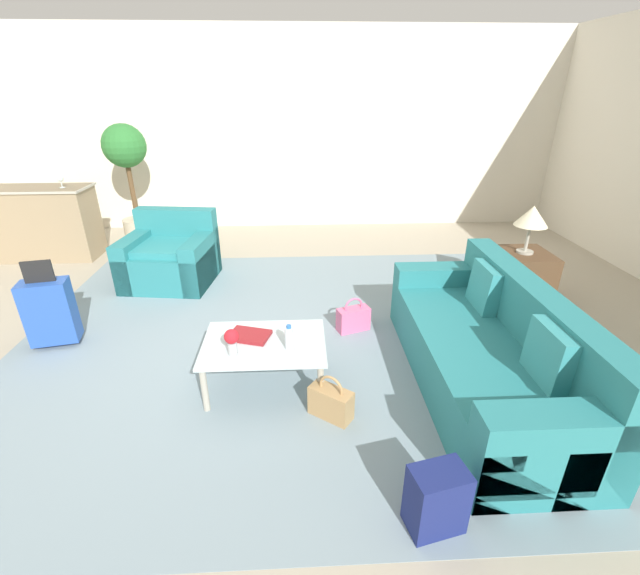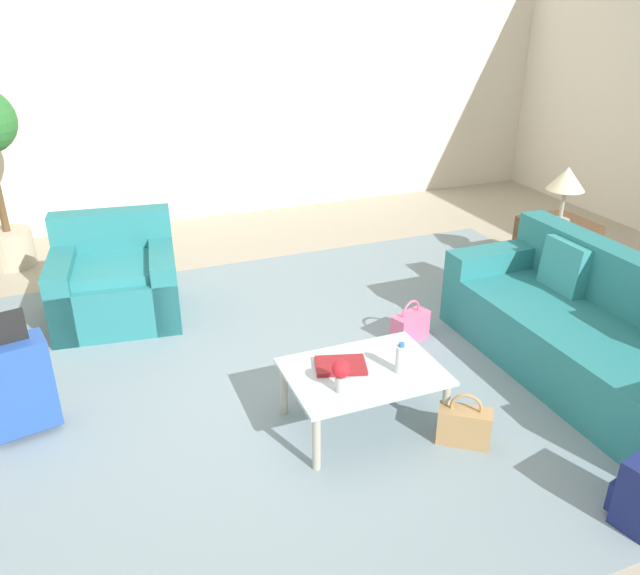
% 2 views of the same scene
% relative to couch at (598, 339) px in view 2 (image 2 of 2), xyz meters
% --- Properties ---
extents(ground_plane, '(12.00, 12.00, 0.00)m').
position_rel_couch_xyz_m(ground_plane, '(-2.19, 0.60, -0.30)').
color(ground_plane, '#A89E89').
extents(wall_back, '(10.24, 0.12, 3.10)m').
position_rel_couch_xyz_m(wall_back, '(-2.19, 4.66, 1.25)').
color(wall_back, silver).
rests_on(wall_back, ground).
extents(area_rug, '(5.20, 4.40, 0.01)m').
position_rel_couch_xyz_m(area_rug, '(-1.59, 0.80, -0.30)').
color(area_rug, gray).
rests_on(area_rug, ground).
extents(couch, '(0.93, 2.32, 0.86)m').
position_rel_couch_xyz_m(couch, '(0.00, 0.00, 0.00)').
color(couch, teal).
rests_on(couch, ground).
extents(armchair, '(1.10, 1.02, 0.85)m').
position_rel_couch_xyz_m(armchair, '(-3.09, 2.27, -0.01)').
color(armchair, teal).
rests_on(armchair, ground).
extents(coffee_table, '(0.96, 0.68, 0.40)m').
position_rel_couch_xyz_m(coffee_table, '(-1.79, 0.10, 0.05)').
color(coffee_table, silver).
rests_on(coffee_table, ground).
extents(water_bottle, '(0.06, 0.06, 0.20)m').
position_rel_couch_xyz_m(water_bottle, '(-1.59, -0.00, 0.20)').
color(water_bottle, silver).
rests_on(water_bottle, coffee_table).
extents(coffee_table_book, '(0.36, 0.30, 0.03)m').
position_rel_couch_xyz_m(coffee_table_book, '(-1.91, 0.18, 0.12)').
color(coffee_table_book, maroon).
rests_on(coffee_table_book, coffee_table).
extents(flower_vase, '(0.11, 0.11, 0.21)m').
position_rel_couch_xyz_m(flower_vase, '(-2.01, -0.05, 0.23)').
color(flower_vase, '#B2B7BC').
rests_on(flower_vase, coffee_table).
extents(side_table, '(0.59, 0.59, 0.54)m').
position_rel_couch_xyz_m(side_table, '(1.01, 1.60, -0.03)').
color(side_table, '#513823').
rests_on(side_table, ground).
extents(table_lamp, '(0.35, 0.35, 0.53)m').
position_rel_couch_xyz_m(table_lamp, '(1.01, 1.60, 0.64)').
color(table_lamp, '#ADA899').
rests_on(table_lamp, side_table).
extents(suitcase_blue, '(0.44, 0.30, 0.85)m').
position_rel_couch_xyz_m(suitcase_blue, '(-3.79, 0.80, 0.06)').
color(suitcase_blue, '#2851AD').
rests_on(suitcase_blue, ground).
extents(handbag_pink, '(0.35, 0.24, 0.36)m').
position_rel_couch_xyz_m(handbag_pink, '(-0.98, 0.93, -0.17)').
color(handbag_pink, pink).
rests_on(handbag_pink, ground).
extents(handbag_tan, '(0.34, 0.30, 0.36)m').
position_rel_couch_xyz_m(handbag_tan, '(-1.30, -0.30, -0.17)').
color(handbag_tan, tan).
rests_on(handbag_tan, ground).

